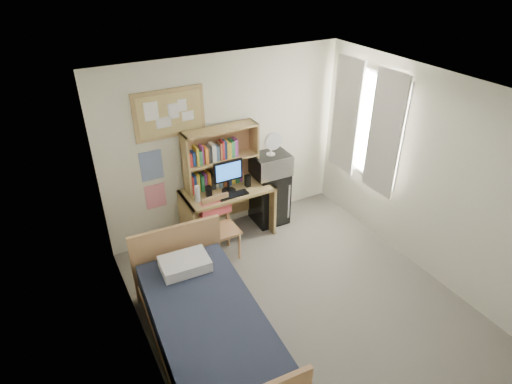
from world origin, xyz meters
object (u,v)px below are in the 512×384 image
mini_fridge (269,197)px  speaker_left (209,191)px  desk (228,213)px  speaker_right (248,181)px  bulletin_board (169,114)px  desk_chair (223,230)px  monitor (228,177)px  microwave (271,164)px  desk_fan (271,144)px  bed (209,333)px

mini_fridge → speaker_left: size_ratio=5.11×
desk → speaker_right: 0.57m
bulletin_board → desk_chair: 1.68m
desk → desk_chair: bearing=-124.0°
mini_fridge → monitor: monitor is taller
desk_chair → monitor: size_ratio=1.98×
desk → microwave: (0.74, 0.05, 0.59)m
microwave → bulletin_board: bearing=170.2°
bulletin_board → desk_fan: 1.51m
monitor → speaker_right: 0.33m
bed → desk_fan: 2.80m
mini_fridge → microwave: size_ratio=1.56×
desk_chair → bed: (-0.81, -1.41, -0.15)m
mini_fridge → speaker_right: bearing=-162.0°
bed → bulletin_board: bearing=81.0°
monitor → speaker_left: bearing=180.0°
desk → monitor: monitor is taller
bed → monitor: bearing=61.7°
bed → speaker_right: (1.38, 1.76, 0.59)m
bulletin_board → speaker_left: size_ratio=5.74×
desk_fan → bulletin_board: bearing=170.2°
bulletin_board → desk_fan: (1.35, -0.27, -0.61)m
desk → mini_fridge: (0.74, 0.07, 0.02)m
speaker_right → bed: bearing=-128.4°
bulletin_board → desk: 1.67m
speaker_right → microwave: bearing=13.9°
desk_chair → speaker_right: speaker_right is taller
bed → desk_fan: bearing=49.1°
bed → desk_fan: size_ratio=6.48×
mini_fridge → monitor: size_ratio=1.86×
bulletin_board → mini_fridge: (1.35, -0.25, -1.50)m
mini_fridge → monitor: 0.96m
desk_chair → mini_fridge: desk_chair is taller
bulletin_board → speaker_right: bulletin_board is taller
speaker_right → monitor: bearing=180.0°
mini_fridge → bed: size_ratio=0.39×
desk_fan → mini_fridge: bearing=90.0°
speaker_right → desk_fan: size_ratio=0.53×
desk → desk_fan: bearing=3.8°
mini_fridge → speaker_left: bearing=-171.2°
desk_chair → desk_fan: 1.41m
bed → monitor: 2.19m
mini_fridge → desk_fan: 0.89m
bulletin_board → desk: (0.61, -0.32, -1.52)m
speaker_left → speaker_right: bearing=-0.0°
mini_fridge → desk_fan: bearing=-90.0°
desk → microwave: 0.95m
mini_fridge → desk_fan: desk_fan is taller
mini_fridge → bed: mini_fridge is taller
desk_chair → bed: bearing=-121.9°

